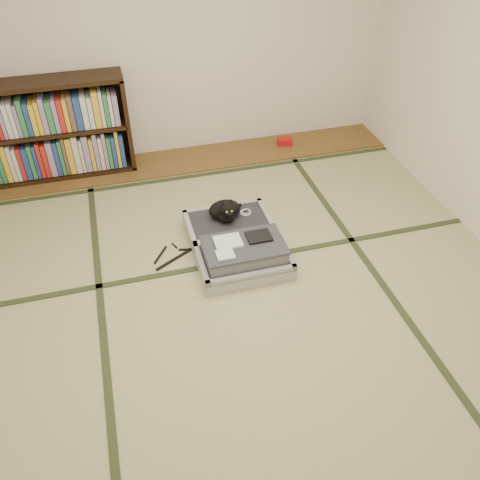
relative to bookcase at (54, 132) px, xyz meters
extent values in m
plane|color=tan|center=(1.23, -2.07, -0.45)|extent=(4.50, 4.50, 0.00)
cube|color=brown|center=(1.23, -0.07, -0.44)|extent=(4.00, 0.50, 0.02)
cube|color=#B60E14|center=(2.23, -0.04, -0.40)|extent=(0.17, 0.12, 0.07)
plane|color=silver|center=(1.23, 0.18, 0.75)|extent=(4.00, 0.00, 4.00)
cube|color=#2D381E|center=(0.23, -2.07, -0.45)|extent=(0.05, 4.50, 0.01)
cube|color=#2D381E|center=(2.23, -2.07, -0.45)|extent=(0.05, 4.50, 0.01)
cube|color=#2D381E|center=(1.23, -1.67, -0.45)|extent=(4.00, 0.05, 0.01)
cube|color=#2D381E|center=(1.23, -0.37, -0.45)|extent=(4.00, 0.05, 0.01)
cube|color=black|center=(0.66, 0.00, 0.02)|extent=(0.04, 0.31, 0.88)
cube|color=black|center=(0.00, 0.00, -0.42)|extent=(1.37, 0.31, 0.04)
cube|color=black|center=(0.00, 0.00, 0.46)|extent=(1.37, 0.31, 0.04)
cube|color=black|center=(0.00, 0.00, 0.02)|extent=(1.31, 0.31, 0.03)
cube|color=black|center=(0.00, 0.15, 0.02)|extent=(1.37, 0.02, 0.88)
cube|color=gray|center=(0.00, -0.02, -0.20)|extent=(1.23, 0.22, 0.37)
cube|color=gray|center=(0.00, -0.02, 0.21)|extent=(1.23, 0.22, 0.33)
cube|color=#9E9FA3|center=(1.30, -1.77, -0.39)|extent=(0.68, 0.45, 0.12)
cube|color=#2A2A31|center=(1.30, -1.77, -0.36)|extent=(0.60, 0.38, 0.09)
cube|color=#9E9FA3|center=(1.30, -1.98, -0.33)|extent=(0.68, 0.04, 0.05)
cube|color=#9E9FA3|center=(1.30, -1.56, -0.33)|extent=(0.68, 0.04, 0.05)
cube|color=#9E9FA3|center=(0.98, -1.77, -0.33)|extent=(0.04, 0.45, 0.05)
cube|color=#9E9FA3|center=(1.62, -1.77, -0.33)|extent=(0.04, 0.45, 0.05)
cube|color=#9E9FA3|center=(1.30, -1.32, -0.39)|extent=(0.68, 0.45, 0.12)
cube|color=#2A2A31|center=(1.30, -1.32, -0.36)|extent=(0.60, 0.38, 0.09)
cube|color=#9E9FA3|center=(1.30, -1.53, -0.33)|extent=(0.68, 0.04, 0.05)
cube|color=#9E9FA3|center=(1.30, -1.11, -0.33)|extent=(0.68, 0.04, 0.05)
cube|color=#9E9FA3|center=(0.98, -1.32, -0.33)|extent=(0.04, 0.45, 0.05)
cube|color=#9E9FA3|center=(1.62, -1.32, -0.33)|extent=(0.04, 0.45, 0.05)
cylinder|color=black|center=(1.30, -1.54, -0.33)|extent=(0.61, 0.02, 0.02)
cube|color=gray|center=(1.30, -1.77, -0.28)|extent=(0.58, 0.35, 0.12)
cube|color=#3B3D44|center=(1.30, -1.77, -0.21)|extent=(0.60, 0.37, 0.01)
cube|color=white|center=(1.19, -1.72, -0.19)|extent=(0.20, 0.16, 0.02)
cube|color=black|center=(1.43, -1.72, -0.19)|extent=(0.18, 0.14, 0.02)
cube|color=white|center=(1.14, -1.86, -0.19)|extent=(0.13, 0.11, 0.02)
cube|color=white|center=(1.10, -1.99, -0.39)|extent=(0.05, 0.01, 0.04)
cube|color=white|center=(1.21, -1.99, -0.40)|extent=(0.05, 0.01, 0.03)
cube|color=orange|center=(1.52, -1.99, -0.39)|extent=(0.05, 0.01, 0.03)
cube|color=#197F33|center=(1.46, -1.99, -0.37)|extent=(0.04, 0.01, 0.03)
ellipsoid|color=black|center=(1.28, -1.27, -0.24)|extent=(0.26, 0.17, 0.16)
ellipsoid|color=black|center=(1.28, -1.34, -0.26)|extent=(0.13, 0.09, 0.09)
ellipsoid|color=black|center=(1.28, -1.37, -0.16)|extent=(0.11, 0.10, 0.11)
sphere|color=black|center=(1.28, -1.42, -0.18)|extent=(0.05, 0.05, 0.05)
cone|color=black|center=(1.25, -1.35, -0.11)|extent=(0.04, 0.05, 0.05)
cone|color=black|center=(1.31, -1.35, -0.11)|extent=(0.04, 0.05, 0.05)
sphere|color=#A5BF33|center=(1.26, -1.42, -0.15)|extent=(0.02, 0.02, 0.02)
sphere|color=#A5BF33|center=(1.30, -1.42, -0.15)|extent=(0.02, 0.02, 0.02)
cylinder|color=black|center=(1.37, -1.19, -0.30)|extent=(0.16, 0.09, 0.03)
torus|color=white|center=(1.46, -1.25, -0.32)|extent=(0.09, 0.09, 0.01)
torus|color=white|center=(1.46, -1.25, -0.31)|extent=(0.08, 0.08, 0.01)
cube|color=black|center=(0.84, -1.51, -0.44)|extent=(0.37, 0.23, 0.01)
cube|color=black|center=(0.71, -1.44, -0.44)|extent=(0.13, 0.18, 0.01)
cube|color=black|center=(0.97, -1.44, -0.44)|extent=(0.21, 0.06, 0.01)
cylinder|color=black|center=(0.84, -1.36, -0.44)|extent=(0.04, 0.07, 0.01)
camera|label=1|loc=(0.51, -4.50, 2.14)|focal=38.00mm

